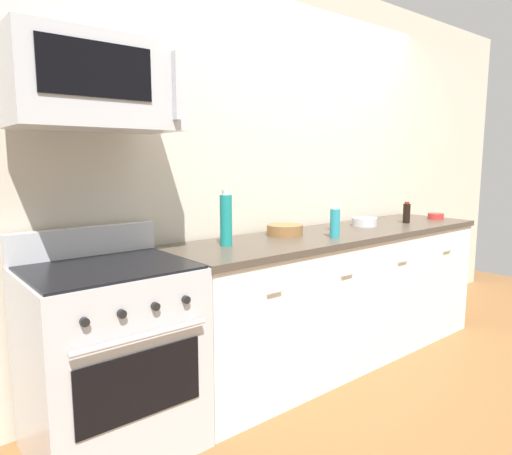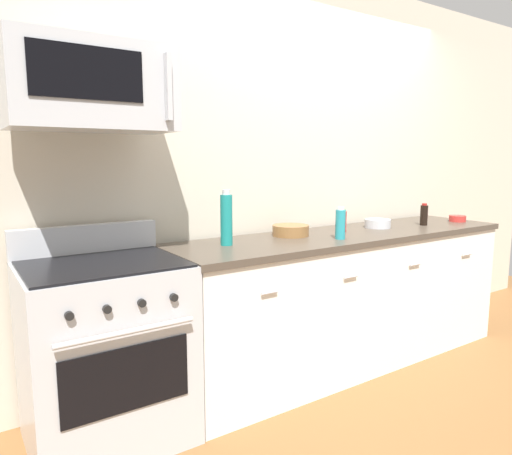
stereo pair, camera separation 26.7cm
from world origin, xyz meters
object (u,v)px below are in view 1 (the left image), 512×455
at_px(bottle_sparkling_teal, 226,219).
at_px(bowl_steel_prep, 364,222).
at_px(range_oven, 111,356).
at_px(bowl_wooden_salad, 285,229).
at_px(microwave, 94,85).
at_px(bottle_dish_soap, 335,223).
at_px(bottle_hot_sauce_red, 334,220).
at_px(bottle_soy_sauce_dark, 407,213).
at_px(bowl_red_small, 436,216).

height_order(bottle_sparkling_teal, bowl_steel_prep, bottle_sparkling_teal).
bearing_deg(bottle_sparkling_teal, bowl_steel_prep, -0.41).
height_order(range_oven, bowl_wooden_salad, range_oven).
height_order(microwave, bottle_dish_soap, microwave).
relative_size(bottle_sparkling_teal, bowl_steel_prep, 1.73).
xyz_separation_m(bottle_hot_sauce_red, bottle_soy_sauce_dark, (0.74, -0.10, 0.00)).
relative_size(bowl_red_small, bowl_wooden_salad, 0.54).
xyz_separation_m(bottle_hot_sauce_red, bowl_red_small, (1.15, -0.12, -0.05)).
relative_size(bottle_hot_sauce_red, bottle_dish_soap, 0.77).
xyz_separation_m(bottle_dish_soap, bowl_wooden_salad, (-0.18, 0.27, -0.06)).
height_order(range_oven, bottle_hot_sauce_red, bottle_hot_sauce_red).
relative_size(range_oven, microwave, 1.44).
bearing_deg(bowl_red_small, bowl_wooden_salad, 172.91).
relative_size(bottle_sparkling_teal, bottle_dish_soap, 1.60).
bearing_deg(bowl_red_small, bottle_hot_sauce_red, 173.96).
bearing_deg(microwave, bowl_wooden_salad, 3.35).
bearing_deg(bowl_red_small, range_oven, 178.49).
bearing_deg(range_oven, bowl_wooden_salad, 5.39).
bearing_deg(bottle_sparkling_teal, bottle_soy_sauce_dark, -3.94).
bearing_deg(microwave, bowl_steel_prep, 0.14).
relative_size(bottle_soy_sauce_dark, bottle_dish_soap, 0.82).
bearing_deg(bottle_sparkling_teal, bottle_hot_sauce_red, -0.72).
relative_size(bottle_sparkling_teal, bottle_soy_sauce_dark, 1.95).
xyz_separation_m(bowl_steel_prep, bowl_wooden_salad, (-0.75, 0.07, 0.00)).
height_order(range_oven, bottle_dish_soap, bottle_dish_soap).
relative_size(bottle_sparkling_teal, bottle_hot_sauce_red, 2.08).
height_order(range_oven, microwave, microwave).
relative_size(bottle_sparkling_teal, bowl_red_small, 2.54).
distance_m(bottle_hot_sauce_red, bowl_red_small, 1.15).
bearing_deg(bottle_dish_soap, bowl_wooden_salad, 123.52).
xyz_separation_m(bottle_dish_soap, bowl_steel_prep, (0.57, 0.20, -0.06)).
bearing_deg(bottle_dish_soap, range_oven, 173.85).
xyz_separation_m(bowl_red_small, bowl_wooden_salad, (-1.55, 0.19, 0.01)).
bearing_deg(bowl_steel_prep, bottle_hot_sauce_red, -179.60).
bearing_deg(bowl_steel_prep, bowl_wooden_salad, 174.79).
relative_size(microwave, bottle_soy_sauce_dark, 4.48).
bearing_deg(bottle_dish_soap, bottle_soy_sauce_dark, 5.91).
bearing_deg(range_oven, bottle_hot_sauce_red, 1.64).
distance_m(bottle_soy_sauce_dark, bowl_red_small, 0.41).
bearing_deg(bottle_hot_sauce_red, bowl_steel_prep, 0.40).
height_order(bowl_red_small, bowl_wooden_salad, bowl_wooden_salad).
distance_m(bowl_red_small, bowl_wooden_salad, 1.56).
distance_m(bottle_hot_sauce_red, bottle_soy_sauce_dark, 0.75).
xyz_separation_m(bottle_hot_sauce_red, bottle_dish_soap, (-0.22, -0.20, 0.02)).
bearing_deg(bottle_soy_sauce_dark, bottle_sparkling_teal, 176.06).
distance_m(microwave, bowl_steel_prep, 2.16).
height_order(microwave, bowl_red_small, microwave).
xyz_separation_m(bottle_soy_sauce_dark, bowl_red_small, (0.40, -0.02, -0.05)).
bearing_deg(bowl_red_small, bottle_soy_sauce_dark, 177.36).
xyz_separation_m(bottle_sparkling_teal, bottle_soy_sauce_dark, (1.66, -0.11, -0.08)).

